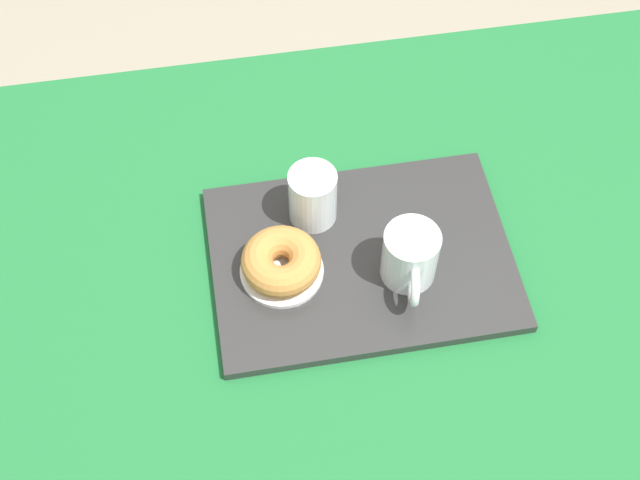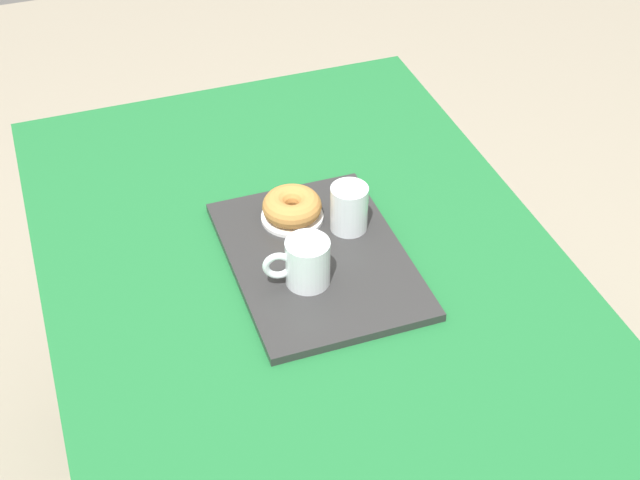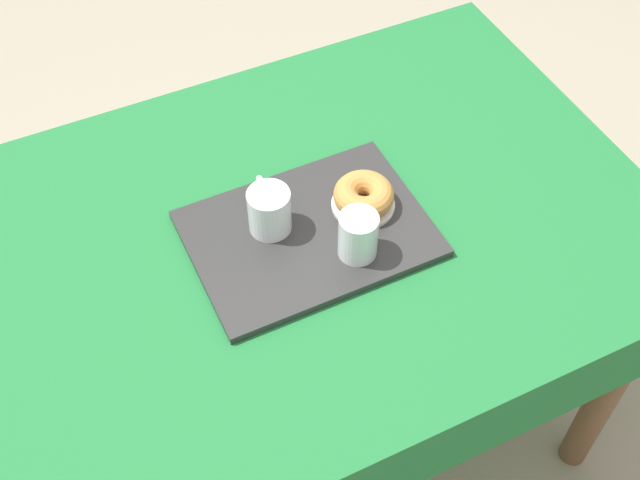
{
  "view_description": "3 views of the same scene",
  "coord_description": "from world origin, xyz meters",
  "px_view_note": "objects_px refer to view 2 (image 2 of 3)",
  "views": [
    {
      "loc": [
        0.22,
        0.59,
        1.78
      ],
      "look_at": [
        0.11,
        -0.05,
        0.79
      ],
      "focal_mm": 47.46,
      "sensor_mm": 36.0,
      "label": 1
    },
    {
      "loc": [
        -1.08,
        0.37,
        1.84
      ],
      "look_at": [
        0.07,
        -0.03,
        0.81
      ],
      "focal_mm": 51.27,
      "sensor_mm": 36.0,
      "label": 2
    },
    {
      "loc": [
        -0.32,
        -0.86,
        1.89
      ],
      "look_at": [
        0.06,
        -0.07,
        0.8
      ],
      "focal_mm": 45.69,
      "sensor_mm": 36.0,
      "label": 3
    }
  ],
  "objects_px": {
    "water_glass_near": "(349,210)",
    "sugar_donut_left": "(292,206)",
    "dining_table": "(316,329)",
    "tea_mug_left": "(307,265)",
    "donut_plate_left": "(292,217)",
    "serving_tray": "(318,259)"
  },
  "relations": [
    {
      "from": "water_glass_near",
      "to": "sugar_donut_left",
      "type": "distance_m",
      "value": 0.11
    },
    {
      "from": "dining_table",
      "to": "tea_mug_left",
      "type": "height_order",
      "value": "tea_mug_left"
    },
    {
      "from": "dining_table",
      "to": "water_glass_near",
      "type": "xyz_separation_m",
      "value": [
        0.11,
        -0.1,
        0.16
      ]
    },
    {
      "from": "tea_mug_left",
      "to": "water_glass_near",
      "type": "height_order",
      "value": "water_glass_near"
    },
    {
      "from": "sugar_donut_left",
      "to": "water_glass_near",
      "type": "bearing_deg",
      "value": -123.02
    },
    {
      "from": "donut_plate_left",
      "to": "dining_table",
      "type": "bearing_deg",
      "value": 175.46
    },
    {
      "from": "tea_mug_left",
      "to": "donut_plate_left",
      "type": "xyz_separation_m",
      "value": [
        0.17,
        -0.03,
        -0.04
      ]
    },
    {
      "from": "water_glass_near",
      "to": "sugar_donut_left",
      "type": "xyz_separation_m",
      "value": [
        0.06,
        0.09,
        -0.01
      ]
    },
    {
      "from": "serving_tray",
      "to": "water_glass_near",
      "type": "distance_m",
      "value": 0.11
    },
    {
      "from": "dining_table",
      "to": "tea_mug_left",
      "type": "distance_m",
      "value": 0.16
    },
    {
      "from": "water_glass_near",
      "to": "donut_plate_left",
      "type": "bearing_deg",
      "value": 56.98
    },
    {
      "from": "serving_tray",
      "to": "tea_mug_left",
      "type": "bearing_deg",
      "value": 146.59
    },
    {
      "from": "dining_table",
      "to": "tea_mug_left",
      "type": "xyz_separation_m",
      "value": [
        -0.0,
        0.02,
        0.16
      ]
    },
    {
      "from": "dining_table",
      "to": "serving_tray",
      "type": "relative_size",
      "value": 3.35
    },
    {
      "from": "serving_tray",
      "to": "sugar_donut_left",
      "type": "xyz_separation_m",
      "value": [
        0.11,
        0.01,
        0.04
      ]
    },
    {
      "from": "water_glass_near",
      "to": "sugar_donut_left",
      "type": "relative_size",
      "value": 0.81
    },
    {
      "from": "dining_table",
      "to": "donut_plate_left",
      "type": "height_order",
      "value": "donut_plate_left"
    },
    {
      "from": "dining_table",
      "to": "serving_tray",
      "type": "distance_m",
      "value": 0.13
    },
    {
      "from": "serving_tray",
      "to": "water_glass_near",
      "type": "height_order",
      "value": "water_glass_near"
    },
    {
      "from": "sugar_donut_left",
      "to": "serving_tray",
      "type": "bearing_deg",
      "value": -174.86
    },
    {
      "from": "dining_table",
      "to": "sugar_donut_left",
      "type": "relative_size",
      "value": 12.8
    },
    {
      "from": "tea_mug_left",
      "to": "sugar_donut_left",
      "type": "relative_size",
      "value": 1.05
    }
  ]
}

